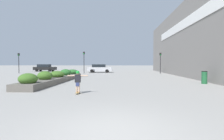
% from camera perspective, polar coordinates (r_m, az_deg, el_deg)
% --- Properties ---
extents(ground_plane, '(300.00, 300.00, 0.00)m').
position_cam_1_polar(ground_plane, '(4.76, 0.02, -19.38)').
color(ground_plane, gray).
extents(building_wall_right, '(0.67, 43.17, 9.73)m').
position_cam_1_polar(building_wall_right, '(23.86, 23.52, 9.53)').
color(building_wall_right, gray).
rests_on(building_wall_right, ground_plane).
extents(planter_box, '(1.67, 12.34, 1.12)m').
position_cam_1_polar(planter_box, '(17.49, -17.51, -2.30)').
color(planter_box, '#605B54').
rests_on(planter_box, ground_plane).
extents(skateboard, '(0.22, 0.67, 0.09)m').
position_cam_1_polar(skateboard, '(10.31, -11.09, -7.26)').
color(skateboard, olive).
rests_on(skateboard, ground_plane).
extents(skateboarder, '(1.16, 0.21, 1.24)m').
position_cam_1_polar(skateboarder, '(10.21, -11.12, -2.97)').
color(skateboarder, tan).
rests_on(skateboarder, skateboard).
extents(trash_bin, '(0.48, 0.48, 1.09)m').
position_cam_1_polar(trash_bin, '(16.93, 27.92, -2.15)').
color(trash_bin, '#1E5B33').
rests_on(trash_bin, ground_plane).
extents(car_leftmost, '(4.62, 1.96, 1.56)m').
position_cam_1_polar(car_leftmost, '(41.08, -21.09, 0.71)').
color(car_leftmost, black).
rests_on(car_leftmost, ground_plane).
extents(car_center_left, '(3.87, 1.91, 1.49)m').
position_cam_1_polar(car_center_left, '(37.67, 30.38, 0.40)').
color(car_center_left, black).
rests_on(car_center_left, ground_plane).
extents(car_center_right, '(4.60, 1.84, 1.57)m').
position_cam_1_polar(car_center_right, '(33.66, -4.03, 0.57)').
color(car_center_right, '#BCBCC1').
rests_on(car_center_right, ground_plane).
extents(traffic_light_left, '(0.28, 0.30, 3.79)m').
position_cam_1_polar(traffic_light_left, '(30.74, -9.15, 3.64)').
color(traffic_light_left, black).
rests_on(traffic_light_left, ground_plane).
extents(traffic_light_right, '(0.28, 0.30, 3.59)m').
position_cam_1_polar(traffic_light_right, '(31.24, 15.52, 3.34)').
color(traffic_light_right, black).
rests_on(traffic_light_right, ground_plane).
extents(traffic_light_far_left, '(0.28, 0.30, 3.56)m').
position_cam_1_polar(traffic_light_far_left, '(34.91, -28.18, 3.00)').
color(traffic_light_far_left, black).
rests_on(traffic_light_far_left, ground_plane).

